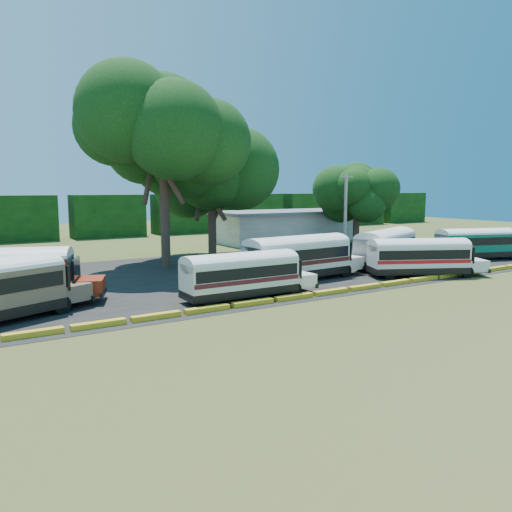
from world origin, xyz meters
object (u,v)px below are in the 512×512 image
bus_teal (477,242)px  bus_cream_west (243,273)px  bus_white_red (421,255)px  tree_west (163,123)px

bus_teal → bus_cream_west: bearing=-156.2°
bus_white_red → bus_cream_west: bearing=-156.5°
bus_white_red → bus_teal: (12.32, 3.55, 0.04)m
bus_white_red → tree_west: 23.76m
bus_cream_west → tree_west: size_ratio=0.55×
bus_white_red → bus_teal: bearing=41.0°
bus_white_red → bus_teal: bus_teal is taller
bus_white_red → bus_teal: 12.82m
bus_cream_west → tree_west: (0.64, 14.47, 10.66)m
bus_teal → tree_west: tree_west is taller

